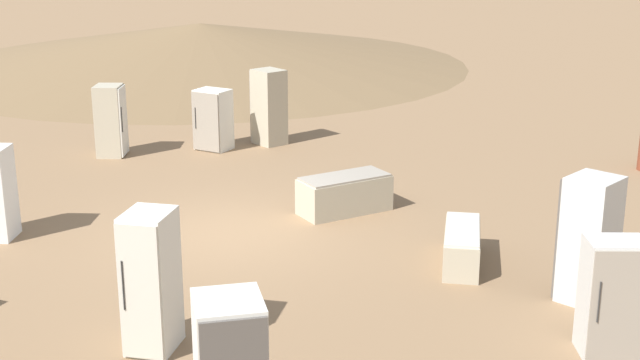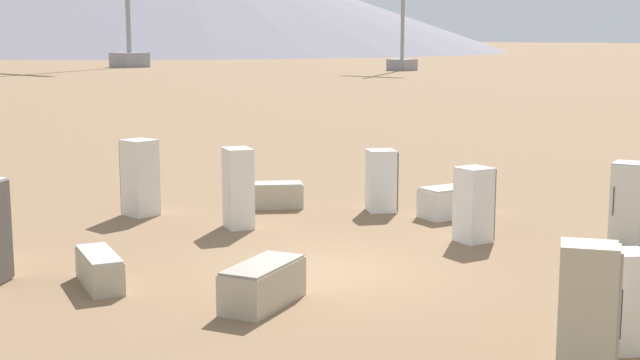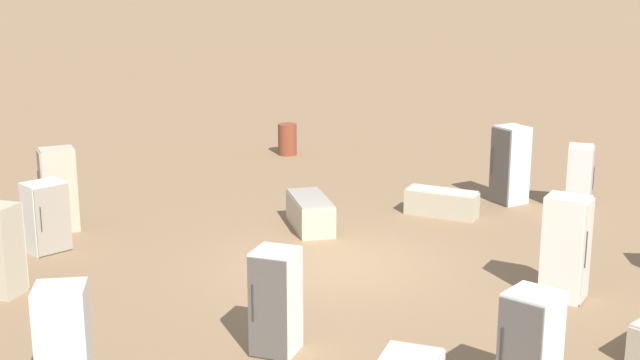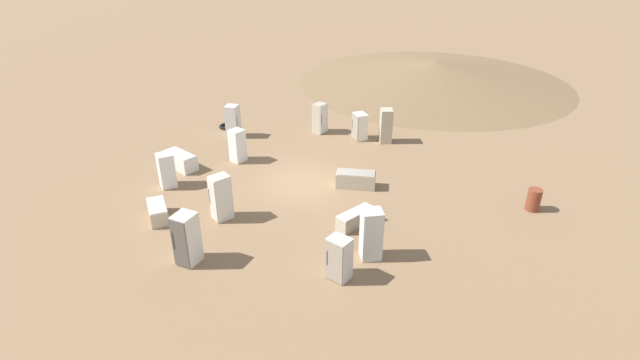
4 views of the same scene
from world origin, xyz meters
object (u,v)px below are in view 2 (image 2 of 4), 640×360
Objects in this scene: discarded_fridge_6 at (274,195)px; discarded_fridge_2 at (263,284)px; discarded_fridge_12 at (382,181)px; discarded_fridge_13 at (456,201)px; discarded_fridge_5 at (588,314)px; discarded_fridge_0 at (238,188)px; discarded_fridge_1 at (628,204)px; discarded_fridge_8 at (474,205)px; discarded_fridge_3 at (617,301)px; discarded_fridge_9 at (140,178)px; discarded_fridge_11 at (99,270)px; power_pylon_2 at (403,11)px.

discarded_fridge_2 is at bearing 175.83° from discarded_fridge_6.
discarded_fridge_12 reaches higher than discarded_fridge_13.
discarded_fridge_5 is 12.83m from discarded_fridge_6.
discarded_fridge_2 is (4.74, -3.95, -0.58)m from discarded_fridge_0.
discarded_fridge_8 is (-2.63, -1.95, -0.07)m from discarded_fridge_1.
discarded_fridge_3 is 1.44m from discarded_fridge_5.
discarded_fridge_1 is 1.14× the size of discarded_fridge_6.
discarded_fridge_0 is 0.99× the size of discarded_fridge_9.
discarded_fridge_3 is at bearing 100.53° from discarded_fridge_1.
discarded_fridge_0 is 1.19× the size of discarded_fridge_12.
discarded_fridge_8 is 8.40m from discarded_fridge_9.
discarded_fridge_8 reaches higher than discarded_fridge_6.
discarded_fridge_2 is 1.20× the size of discarded_fridge_6.
discarded_fridge_13 is at bearing -164.38° from discarded_fridge_11.
discarded_fridge_1 is 0.97× the size of discarded_fridge_5.
discarded_fridge_5 reaches higher than discarded_fridge_11.
discarded_fridge_12 is at bearing -5.63° from discarded_fridge_1.
power_pylon_2 is at bearing 108.70° from discarded_fridge_2.
discarded_fridge_1 is at bearing 55.32° from discarded_fridge_2.
discarded_fridge_8 is (-5.35, 5.98, -0.10)m from discarded_fridge_5.
discarded_fridge_9 is (-7.85, -2.99, 0.13)m from discarded_fridge_8.
discarded_fridge_12 reaches higher than discarded_fridge_3.
power_pylon_2 is 15.12× the size of discarded_fridge_12.
discarded_fridge_5 is at bearing -128.53° from discarded_fridge_3.
discarded_fridge_6 is 6.04m from discarded_fridge_8.
discarded_fridge_3 reaches higher than discarded_fridge_2.
discarded_fridge_11 is at bearing -80.89° from discarded_fridge_13.
discarded_fridge_9 is (-2.93, -0.59, 0.01)m from discarded_fridge_0.
discarded_fridge_1 is 1.22× the size of discarded_fridge_3.
discarded_fridge_3 reaches higher than discarded_fridge_11.
discarded_fridge_1 is 6.26m from discarded_fridge_12.
discarded_fridge_12 is 1.97m from discarded_fridge_13.
discarded_fridge_3 is (62.85, -81.39, -6.74)m from power_pylon_2.
discarded_fridge_11 is (2.82, -7.41, -0.02)m from discarded_fridge_6.
discarded_fridge_0 reaches higher than discarded_fridge_5.
discarded_fridge_0 is at bearing -136.83° from discarded_fridge_8.
discarded_fridge_2 is at bearing -61.77° from discarded_fridge_13.
discarded_fridge_3 is 12.05m from discarded_fridge_6.
discarded_fridge_2 is at bearing -55.33° from power_pylon_2.
discarded_fridge_3 is (5.33, 1.79, 0.37)m from discarded_fridge_2.
discarded_fridge_5 is (5.53, 0.38, 0.57)m from discarded_fridge_2.
discarded_fridge_9 reaches higher than discarded_fridge_1.
discarded_fridge_2 is at bearing 151.88° from discarded_fridge_3.
discarded_fridge_11 is at bearing -105.93° from discarded_fridge_5.
discarded_fridge_0 is 5.47m from discarded_fridge_8.
discarded_fridge_0 is 8.71m from discarded_fridge_1.
discarded_fridge_2 is 1.07× the size of discarded_fridge_11.
discarded_fridge_13 reaches higher than discarded_fridge_6.
discarded_fridge_9 is 1.08× the size of discarded_fridge_11.
discarded_fridge_8 is at bearing -136.42° from discarded_fridge_6.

